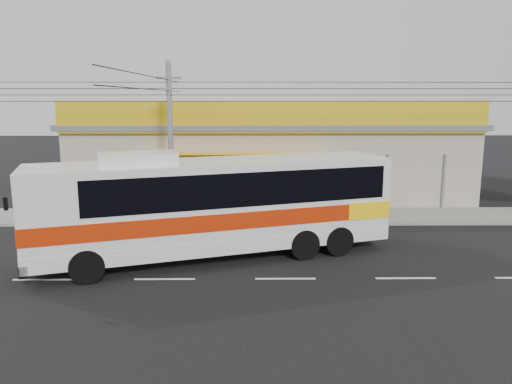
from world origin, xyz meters
TOP-DOWN VIEW (x-y plane):
  - ground at (0.00, 0.00)m, footprint 120.00×120.00m
  - sidewalk at (0.00, 6.00)m, footprint 30.00×3.20m
  - lane_markings at (0.00, -2.50)m, footprint 50.00×0.12m
  - storefront_building at (-0.01, 11.54)m, footprint 22.60×9.20m
  - coach_bus at (-2.26, -0.16)m, footprint 13.34×6.69m
  - motorbike_red at (-4.60, 6.65)m, footprint 2.06×1.31m
  - motorbike_dark at (-5.54, 6.56)m, footprint 1.85×0.70m
  - utility_pole at (-4.83, 4.83)m, footprint 34.00×14.00m

SIDE VIEW (x-z plane):
  - ground at x=0.00m, z-range 0.00..0.00m
  - lane_markings at x=0.00m, z-range -0.01..0.01m
  - sidewalk at x=0.00m, z-range 0.00..0.15m
  - motorbike_red at x=-4.60m, z-range 0.15..1.17m
  - motorbike_dark at x=-5.54m, z-range 0.15..1.24m
  - coach_bus at x=-2.26m, z-range 0.14..4.19m
  - storefront_building at x=-0.01m, z-range -0.55..5.15m
  - utility_pole at x=-4.83m, z-range 2.44..9.96m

